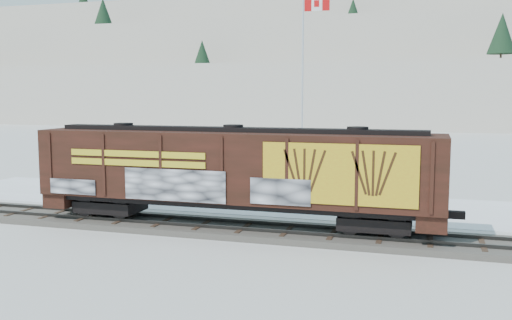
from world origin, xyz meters
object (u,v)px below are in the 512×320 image
(flagpole, at_px, (304,112))
(car_silver, at_px, (166,187))
(hopper_railcar, at_px, (233,170))
(car_white, at_px, (193,186))
(car_dark, at_px, (335,192))

(flagpole, xyz_separation_m, car_silver, (-6.14, -9.51, -4.17))
(hopper_railcar, distance_m, flagpole, 15.72)
(hopper_railcar, xyz_separation_m, car_white, (-4.83, 6.67, -2.00))
(car_silver, height_order, car_dark, car_silver)
(flagpole, bearing_deg, hopper_railcar, -89.45)
(car_silver, xyz_separation_m, car_dark, (9.63, 1.86, -0.09))
(car_dark, bearing_deg, car_white, 87.72)
(car_white, bearing_deg, car_silver, 90.13)
(car_white, relative_size, car_dark, 1.07)
(flagpole, relative_size, car_dark, 2.80)
(car_white, height_order, car_dark, car_white)
(car_silver, relative_size, car_white, 0.90)
(hopper_railcar, xyz_separation_m, car_dark, (3.34, 7.93, -2.15))
(flagpole, height_order, car_silver, flagpole)
(hopper_railcar, height_order, car_silver, hopper_railcar)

